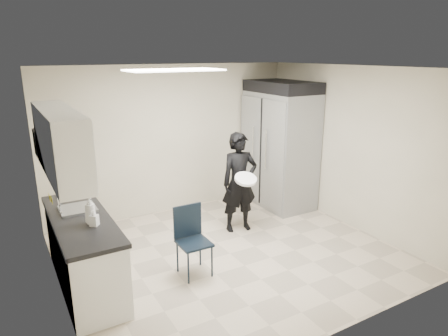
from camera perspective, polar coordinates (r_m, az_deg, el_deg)
floor at (r=5.88m, az=0.84°, el=-12.12°), size 4.50×4.50×0.00m
ceiling at (r=5.17m, az=0.96°, el=14.13°), size 4.50×4.50×0.00m
back_wall at (r=7.12m, az=-7.40°, el=4.02°), size 4.50×0.00×4.50m
left_wall at (r=4.70m, az=-23.44°, el=-3.65°), size 0.00×4.00×4.00m
right_wall at (r=6.78m, az=17.47°, el=2.78°), size 0.00×4.00×4.00m
ceiling_panel at (r=5.26m, az=-7.14°, el=13.72°), size 1.20×0.60×0.02m
lower_counter at (r=5.25m, az=-19.35°, el=-11.47°), size 0.60×1.90×0.86m
countertop at (r=5.06m, az=-19.83°, el=-6.89°), size 0.64×1.95×0.05m
sink at (r=5.30m, az=-20.12°, el=-6.05°), size 0.42×0.40×0.14m
faucet at (r=5.22m, az=-22.43°, el=-4.86°), size 0.02×0.02×0.24m
upper_cabinets at (r=4.77m, az=-22.38°, el=3.34°), size 0.35×1.80×0.75m
towel_dispenser at (r=5.93m, az=-24.40°, el=3.39°), size 0.22×0.30×0.35m
notice_sticker_left at (r=4.82m, az=-23.42°, el=-4.18°), size 0.00×0.12×0.07m
notice_sticker_right at (r=5.02m, az=-23.66°, el=-3.90°), size 0.00×0.12×0.07m
commercial_fridge at (r=7.47m, az=7.95°, el=2.60°), size 0.80×1.35×2.10m
fridge_compressor at (r=7.29m, az=8.31°, el=11.42°), size 0.80×1.35×0.20m
folding_chair at (r=5.20m, az=-4.29°, el=-10.67°), size 0.39×0.39×0.88m
man_tuxedo at (r=6.33m, az=2.22°, el=-2.07°), size 0.65×0.49×1.60m
bucket_lid at (r=6.07m, az=3.12°, el=-1.57°), size 0.39×0.39×0.04m
soap_bottle_a at (r=4.79m, az=-18.58°, el=-5.70°), size 0.14×0.14×0.32m
soap_bottle_b at (r=4.73m, az=-18.10°, el=-6.77°), size 0.12×0.12×0.19m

